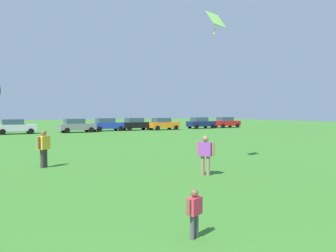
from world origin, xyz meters
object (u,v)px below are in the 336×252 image
(parked_car_gray_3, at_px, (77,125))
(parked_car_blue_4, at_px, (107,124))
(parked_car_black_5, at_px, (136,124))
(parked_car_orange_6, at_px, (163,124))
(parked_car_silver_2, at_px, (15,127))
(parked_car_red_8, at_px, (226,122))
(kite, at_px, (216,21))
(parked_car_navy_7, at_px, (201,123))
(adult_bystander, at_px, (205,152))
(bystander_near_trees, at_px, (44,145))
(child_kite_flyer, at_px, (194,209))

(parked_car_gray_3, height_order, parked_car_blue_4, same)
(parked_car_black_5, bearing_deg, parked_car_orange_6, -17.99)
(parked_car_silver_2, bearing_deg, parked_car_orange_6, -1.30)
(parked_car_silver_2, relative_size, parked_car_black_5, 1.00)
(parked_car_blue_4, distance_m, parked_car_orange_6, 7.81)
(parked_car_silver_2, height_order, parked_car_red_8, same)
(parked_car_gray_3, height_order, parked_car_black_5, same)
(parked_car_silver_2, bearing_deg, kite, -79.95)
(parked_car_orange_6, height_order, parked_car_navy_7, same)
(parked_car_silver_2, xyz_separation_m, parked_car_black_5, (15.39, 0.74, 0.00))
(parked_car_gray_3, relative_size, parked_car_orange_6, 1.00)
(adult_bystander, xyz_separation_m, parked_car_silver_2, (-3.09, 31.91, -0.08))
(parked_car_blue_4, xyz_separation_m, parked_car_black_5, (4.10, -0.11, 0.00))
(bystander_near_trees, bearing_deg, kite, 117.24)
(adult_bystander, xyz_separation_m, parked_car_blue_4, (8.19, 32.76, -0.08))
(bystander_near_trees, height_order, parked_car_red_8, bystander_near_trees)
(adult_bystander, distance_m, parked_car_silver_2, 32.06)
(kite, distance_m, parked_car_black_5, 32.67)
(adult_bystander, bearing_deg, child_kite_flyer, 106.71)
(parked_car_silver_2, relative_size, parked_car_blue_4, 1.00)
(parked_car_orange_6, bearing_deg, parked_car_black_5, 162.01)
(parked_car_blue_4, bearing_deg, parked_car_red_8, -1.08)
(parked_car_blue_4, bearing_deg, bystander_near_trees, -115.96)
(bystander_near_trees, xyz_separation_m, parked_car_navy_7, (27.99, 26.92, -0.16))
(parked_car_black_5, relative_size, parked_car_orange_6, 1.00)
(bystander_near_trees, distance_m, parked_car_orange_6, 33.61)
(kite, xyz_separation_m, parked_car_gray_3, (1.61, 29.32, -6.01))
(parked_car_gray_3, height_order, parked_car_navy_7, same)
(parked_car_silver_2, bearing_deg, adult_bystander, -84.46)
(child_kite_flyer, height_order, parked_car_silver_2, parked_car_silver_2)
(parked_car_gray_3, relative_size, parked_car_blue_4, 1.00)
(kite, distance_m, parked_car_red_8, 40.12)
(parked_car_blue_4, bearing_deg, child_kite_flyer, -108.18)
(parked_car_navy_7, bearing_deg, parked_car_gray_3, -177.80)
(kite, bearing_deg, adult_bystander, -135.04)
(bystander_near_trees, relative_size, parked_car_navy_7, 0.40)
(adult_bystander, xyz_separation_m, parked_car_gray_3, (3.78, 31.49, -0.08))
(adult_bystander, height_order, parked_car_black_5, parked_car_black_5)
(adult_bystander, height_order, kite, kite)
(parked_car_silver_2, xyz_separation_m, parked_car_blue_4, (11.29, 0.85, 0.00))
(parked_car_blue_4, height_order, parked_car_red_8, same)
(bystander_near_trees, height_order, parked_car_gray_3, bystander_near_trees)
(kite, relative_size, parked_car_blue_4, 0.27)
(parked_car_black_5, bearing_deg, parked_car_gray_3, -172.25)
(parked_car_black_5, bearing_deg, child_kite_flyer, -113.58)
(bystander_near_trees, distance_m, parked_car_blue_4, 30.54)
(parked_car_black_5, relative_size, parked_car_navy_7, 1.00)
(parked_car_orange_6, relative_size, parked_car_red_8, 1.00)
(adult_bystander, relative_size, parked_car_blue_4, 0.37)
(kite, distance_m, parked_car_gray_3, 29.97)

